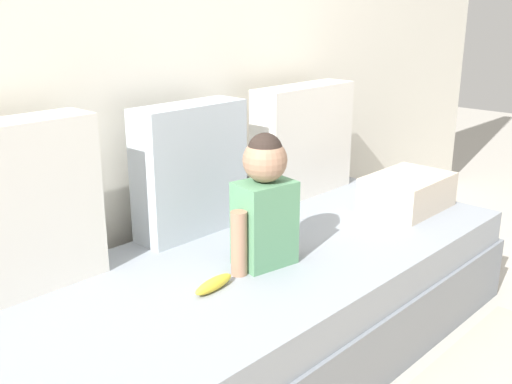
# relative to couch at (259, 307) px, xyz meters

# --- Properties ---
(ground_plane) EXTENTS (12.00, 12.00, 0.00)m
(ground_plane) POSITION_rel_couch_xyz_m (0.00, 0.00, -0.20)
(ground_plane) COLOR #B2ADA3
(back_wall) EXTENTS (5.46, 0.10, 2.49)m
(back_wall) POSITION_rel_couch_xyz_m (0.00, 0.60, 1.04)
(back_wall) COLOR silver
(back_wall) RESTS_ON ground
(couch) EXTENTS (2.26, 0.94, 0.42)m
(couch) POSITION_rel_couch_xyz_m (0.00, 0.00, 0.00)
(couch) COLOR gray
(couch) RESTS_ON ground
(throw_pillow_left) EXTENTS (0.51, 0.16, 0.55)m
(throw_pillow_left) POSITION_rel_couch_xyz_m (-0.70, 0.37, 0.49)
(throw_pillow_left) COLOR silver
(throw_pillow_left) RESTS_ON couch
(throw_pillow_center) EXTENTS (0.47, 0.16, 0.52)m
(throw_pillow_center) POSITION_rel_couch_xyz_m (0.00, 0.37, 0.47)
(throw_pillow_center) COLOR #B2BCC6
(throw_pillow_center) RESTS_ON couch
(throw_pillow_right) EXTENTS (0.57, 0.16, 0.52)m
(throw_pillow_right) POSITION_rel_couch_xyz_m (0.70, 0.37, 0.47)
(throw_pillow_right) COLOR silver
(throw_pillow_right) RESTS_ON couch
(toddler) EXTENTS (0.31, 0.17, 0.47)m
(toddler) POSITION_rel_couch_xyz_m (-0.03, -0.06, 0.44)
(toddler) COLOR #568E66
(toddler) RESTS_ON couch
(banana) EXTENTS (0.17, 0.06, 0.04)m
(banana) POSITION_rel_couch_xyz_m (-0.30, -0.08, 0.23)
(banana) COLOR yellow
(banana) RESTS_ON couch
(folded_blanket) EXTENTS (0.40, 0.28, 0.15)m
(folded_blanket) POSITION_rel_couch_xyz_m (0.85, -0.12, 0.29)
(folded_blanket) COLOR beige
(folded_blanket) RESTS_ON couch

